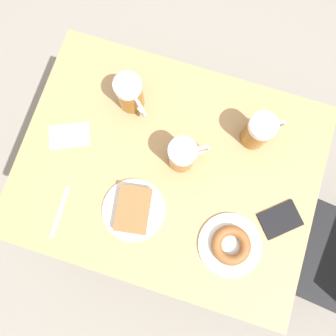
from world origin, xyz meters
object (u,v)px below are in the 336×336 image
object	(u,v)px
plate_with_donut	(230,245)
beer_mug_center	(130,94)
plate_with_cake	(133,210)
beer_mug_left	(259,131)
passport_near_edge	(280,219)
beer_mug_right	(183,155)
napkin_folded	(69,136)
fork	(60,211)

from	to	relation	value
plate_with_donut	beer_mug_center	xyz separation A→B (m)	(-0.36, -0.44, 0.06)
plate_with_cake	beer_mug_left	size ratio (longest dim) A/B	1.40
plate_with_cake	passport_near_edge	bearing A→B (deg)	103.85
plate_with_cake	beer_mug_right	xyz separation A→B (m)	(-0.20, 0.10, 0.05)
plate_with_donut	napkin_folded	size ratio (longest dim) A/B	1.29
plate_with_cake	plate_with_donut	xyz separation A→B (m)	(0.01, 0.32, -0.00)
beer_mug_left	fork	world-z (taller)	beer_mug_left
plate_with_cake	beer_mug_right	size ratio (longest dim) A/B	1.40
plate_with_cake	beer_mug_center	xyz separation A→B (m)	(-0.34, -0.12, 0.05)
beer_mug_center	beer_mug_right	world-z (taller)	same
plate_with_donut	beer_mug_right	distance (m)	0.32
beer_mug_center	passport_near_edge	distance (m)	0.62
napkin_folded	passport_near_edge	xyz separation A→B (m)	(0.06, 0.74, 0.00)
beer_mug_center	beer_mug_right	xyz separation A→B (m)	(0.14, 0.22, 0.00)
beer_mug_left	beer_mug_center	distance (m)	0.42
beer_mug_right	beer_mug_center	bearing A→B (deg)	-122.58
passport_near_edge	beer_mug_center	bearing A→B (deg)	-111.93
plate_with_donut	fork	world-z (taller)	plate_with_donut
plate_with_donut	beer_mug_left	xyz separation A→B (m)	(-0.36, -0.02, 0.06)
plate_with_donut	beer_mug_right	size ratio (longest dim) A/B	1.39
beer_mug_left	beer_mug_right	distance (m)	0.25
beer_mug_left	beer_mug_center	bearing A→B (deg)	-89.23
plate_with_cake	beer_mug_left	xyz separation A→B (m)	(-0.35, 0.30, 0.05)
beer_mug_center	fork	bearing A→B (deg)	-14.10
plate_with_cake	beer_mug_center	size ratio (longest dim) A/B	1.40
beer_mug_left	fork	size ratio (longest dim) A/B	0.84
plate_with_cake	beer_mug_center	bearing A→B (deg)	-160.74
passport_near_edge	fork	bearing A→B (deg)	-74.57
beer_mug_left	beer_mug_center	world-z (taller)	same
fork	passport_near_edge	world-z (taller)	passport_near_edge
plate_with_cake	beer_mug_center	world-z (taller)	beer_mug_center
plate_with_donut	fork	bearing A→B (deg)	-83.43
fork	passport_near_edge	bearing A→B (deg)	105.43
napkin_folded	fork	xyz separation A→B (m)	(0.24, 0.06, -0.00)
beer_mug_right	napkin_folded	distance (m)	0.39
plate_with_cake	napkin_folded	size ratio (longest dim) A/B	1.31
beer_mug_center	napkin_folded	distance (m)	0.25
beer_mug_right	fork	distance (m)	0.43
beer_mug_center	fork	xyz separation A→B (m)	(0.42, -0.11, -0.07)
beer_mug_left	passport_near_edge	bearing A→B (deg)	32.56
plate_with_cake	beer_mug_right	distance (m)	0.23
plate_with_donut	passport_near_edge	size ratio (longest dim) A/B	1.31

